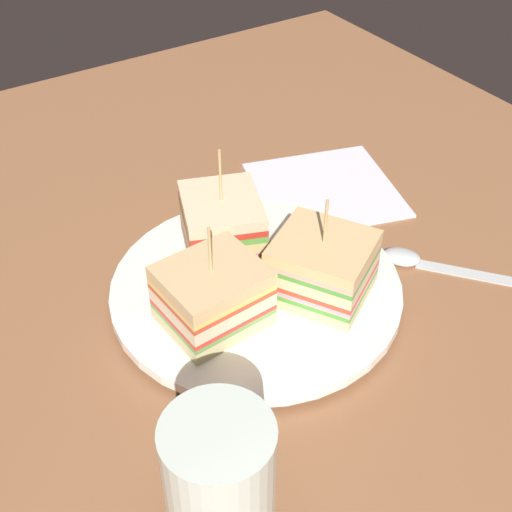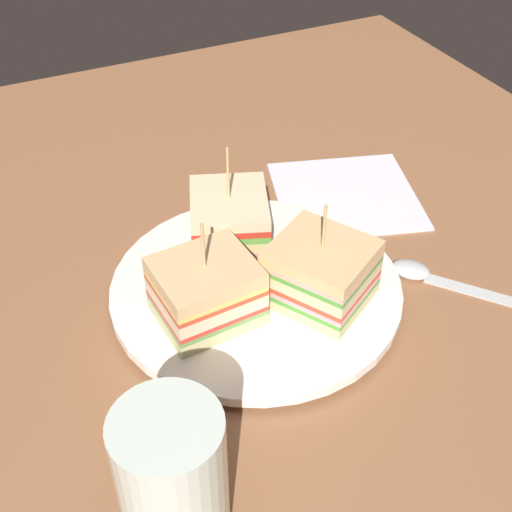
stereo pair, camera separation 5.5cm
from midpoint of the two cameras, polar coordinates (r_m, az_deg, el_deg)
name	(u,v)px [view 1 (the left image)]	position (r cm, az deg, el deg)	size (l,w,h in cm)	color
ground_plane	(256,306)	(58.59, -2.69, -4.25)	(98.96, 89.84, 1.80)	#915E3C
plate	(256,290)	(57.31, -2.74, -2.90)	(24.00, 24.00, 1.60)	white
sandwich_wedge_0	(213,295)	(52.39, -6.56, -3.38)	(6.91, 7.84, 9.04)	#CFC68B
sandwich_wedge_1	(321,267)	(54.46, 2.56, -1.07)	(9.81, 9.60, 9.10)	#D4C689
sandwich_wedge_2	(226,225)	(58.88, -5.18, 2.48)	(9.17, 8.58, 10.07)	beige
spoon	(430,263)	(61.96, 11.73, -0.71)	(13.38, 11.59, 1.00)	silver
napkin	(325,188)	(70.33, 3.46, 5.51)	(13.49, 13.79, 0.50)	white
drinking_glass	(221,495)	(41.50, -6.95, -19.20)	(6.29, 6.29, 10.39)	silver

